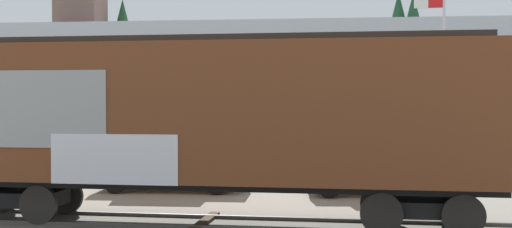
% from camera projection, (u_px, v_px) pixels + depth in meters
% --- Properties ---
extents(ground_plane, '(260.00, 260.00, 0.00)m').
position_uv_depth(ground_plane, '(246.00, 224.00, 15.60)').
color(ground_plane, slate).
extents(track, '(60.02, 4.43, 0.08)m').
position_uv_depth(track, '(234.00, 223.00, 15.61)').
color(track, '#4C4742').
rests_on(track, ground_plane).
extents(freight_car, '(13.54, 3.24, 4.42)m').
position_uv_depth(freight_car, '(210.00, 115.00, 15.64)').
color(freight_car, brown).
rests_on(freight_car, ground_plane).
extents(flagpole, '(1.34, 0.21, 7.78)m').
position_uv_depth(flagpole, '(439.00, 55.00, 28.64)').
color(flagpole, silver).
rests_on(flagpole, ground_plane).
extents(hillside, '(135.15, 35.14, 14.46)m').
position_uv_depth(hillside, '(318.00, 82.00, 73.88)').
color(hillside, silver).
rests_on(hillside, ground_plane).
extents(parked_car_tan, '(4.73, 1.99, 1.72)m').
position_uv_depth(parked_car_tan, '(169.00, 163.00, 21.42)').
color(parked_car_tan, '#9E8966').
rests_on(parked_car_tan, ground_plane).
extents(parked_car_silver, '(4.13, 2.22, 1.64)m').
position_uv_depth(parked_car_silver, '(370.00, 168.00, 20.57)').
color(parked_car_silver, '#B7BABF').
rests_on(parked_car_silver, ground_plane).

